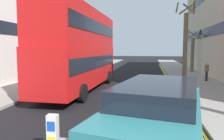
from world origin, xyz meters
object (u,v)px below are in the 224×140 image
at_px(double_decker_bus_away, 81,48).
at_px(pedestrian_far, 207,71).
at_px(keep_left_bollard, 53,137).
at_px(taxi_minivan, 156,128).

xyz_separation_m(double_decker_bus_away, pedestrian_far, (9.70, 5.24, -2.04)).
bearing_deg(keep_left_bollard, taxi_minivan, -2.61).
height_order(taxi_minivan, pedestrian_far, taxi_minivan).
xyz_separation_m(taxi_minivan, pedestrian_far, (4.75, 14.69, -0.08)).
bearing_deg(double_decker_bus_away, taxi_minivan, -62.36).
distance_m(keep_left_bollard, taxi_minivan, 2.72).
height_order(keep_left_bollard, taxi_minivan, taxi_minivan).
bearing_deg(double_decker_bus_away, keep_left_bollard, -76.32).
relative_size(double_decker_bus_away, pedestrian_far, 6.70).
bearing_deg(double_decker_bus_away, pedestrian_far, 28.38).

